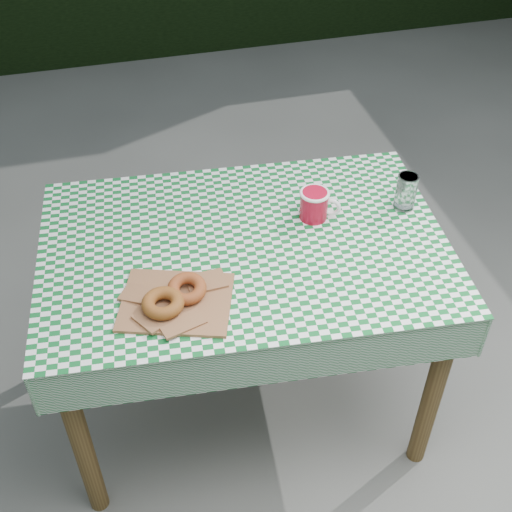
{
  "coord_description": "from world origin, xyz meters",
  "views": [
    {
      "loc": [
        -0.46,
        -1.55,
        2.06
      ],
      "look_at": [
        -0.1,
        -0.17,
        0.79
      ],
      "focal_mm": 46.72,
      "sensor_mm": 36.0,
      "label": 1
    }
  ],
  "objects": [
    {
      "name": "ground",
      "position": [
        0.0,
        0.0,
        0.0
      ],
      "size": [
        60.0,
        60.0,
        0.0
      ],
      "primitive_type": "plane",
      "color": "#4C4D48",
      "rests_on": "ground"
    },
    {
      "name": "table",
      "position": [
        -0.11,
        -0.08,
        0.38
      ],
      "size": [
        1.27,
        0.91,
        0.75
      ],
      "primitive_type": "cube",
      "rotation": [
        0.0,
        0.0,
        -0.09
      ],
      "color": "#533A1C",
      "rests_on": "ground"
    },
    {
      "name": "tablecloth",
      "position": [
        -0.11,
        -0.08,
        0.75
      ],
      "size": [
        1.29,
        0.93,
        0.01
      ],
      "primitive_type": "cube",
      "rotation": [
        0.0,
        0.0,
        -0.09
      ],
      "color": "#0E5C25",
      "rests_on": "table"
    },
    {
      "name": "paper_bag",
      "position": [
        -0.35,
        -0.27,
        0.76
      ],
      "size": [
        0.36,
        0.32,
        0.02
      ],
      "primitive_type": "cube",
      "rotation": [
        0.0,
        0.0,
        -0.32
      ],
      "color": "#8D5F3D",
      "rests_on": "tablecloth"
    },
    {
      "name": "bagel_front",
      "position": [
        -0.39,
        -0.29,
        0.79
      ],
      "size": [
        0.14,
        0.14,
        0.04
      ],
      "primitive_type": "torus",
      "rotation": [
        0.0,
        0.0,
        -0.23
      ],
      "color": "brown",
      "rests_on": "paper_bag"
    },
    {
      "name": "bagel_back",
      "position": [
        -0.31,
        -0.25,
        0.79
      ],
      "size": [
        0.14,
        0.14,
        0.03
      ],
      "primitive_type": "torus",
      "rotation": [
        0.0,
        0.0,
        -0.3
      ],
      "color": "brown",
      "rests_on": "paper_bag"
    },
    {
      "name": "coffee_mug",
      "position": [
        0.13,
        -0.01,
        0.8
      ],
      "size": [
        0.23,
        0.23,
        0.1
      ],
      "primitive_type": null,
      "rotation": [
        0.0,
        0.0,
        -0.47
      ],
      "color": "#A80A22",
      "rests_on": "tablecloth"
    },
    {
      "name": "drinking_glass",
      "position": [
        0.43,
        -0.03,
        0.82
      ],
      "size": [
        0.09,
        0.09,
        0.12
      ],
      "primitive_type": "cylinder",
      "rotation": [
        0.0,
        0.0,
        -0.46
      ],
      "color": "silver",
      "rests_on": "tablecloth"
    }
  ]
}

